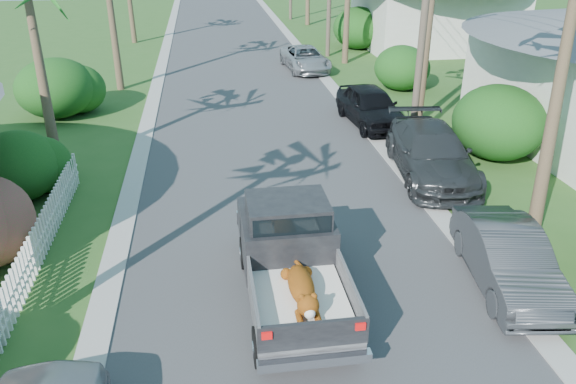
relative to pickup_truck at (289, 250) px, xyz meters
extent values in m
cube|color=#38383A|center=(0.33, 20.69, -1.00)|extent=(8.00, 100.00, 0.02)
cube|color=#A5A39E|center=(-3.97, 20.69, -0.98)|extent=(0.60, 100.00, 0.06)
cube|color=#A5A39E|center=(4.63, 20.69, -0.98)|extent=(0.60, 100.00, 0.06)
cylinder|color=black|center=(-0.85, -2.21, -0.63)|extent=(0.28, 0.76, 0.76)
cylinder|color=black|center=(0.85, -2.21, -0.63)|extent=(0.28, 0.76, 0.76)
cylinder|color=black|center=(-0.85, 1.04, -0.63)|extent=(0.28, 0.76, 0.76)
cylinder|color=black|center=(0.85, 1.04, -0.63)|extent=(0.28, 0.76, 0.76)
cube|color=slate|center=(0.00, -1.56, -0.39)|extent=(1.90, 2.40, 0.24)
cube|color=slate|center=(-0.92, -1.56, -0.01)|extent=(0.06, 2.40, 0.55)
cube|color=slate|center=(0.92, -1.56, -0.01)|extent=(0.06, 2.40, 0.55)
cube|color=black|center=(0.00, -2.73, -0.03)|extent=(1.92, 0.08, 0.52)
cube|color=silver|center=(0.00, -2.89, -0.46)|extent=(1.98, 0.18, 0.18)
cube|color=red|center=(-0.80, -2.78, 0.09)|extent=(0.18, 0.05, 0.14)
cube|color=red|center=(0.80, -2.78, 0.09)|extent=(0.18, 0.05, 0.14)
cube|color=black|center=(0.00, 0.29, 0.04)|extent=(1.94, 1.65, 1.10)
cube|color=black|center=(0.00, 0.29, 0.77)|extent=(1.70, 1.35, 0.55)
cube|color=black|center=(0.00, -0.38, 0.74)|extent=(1.60, 0.05, 0.45)
cube|color=black|center=(0.00, 1.54, -0.11)|extent=(1.94, 1.20, 0.80)
cube|color=white|center=(0.00, -1.56, -0.19)|extent=(1.70, 2.10, 0.16)
ellipsoid|color=orange|center=(0.00, -1.46, 0.11)|extent=(0.48, 1.25, 0.43)
sphere|color=orange|center=(0.00, -2.21, 0.19)|extent=(0.40, 0.40, 0.40)
ellipsoid|color=white|center=(0.00, -1.46, 0.01)|extent=(0.32, 0.86, 0.18)
imported|color=#34363A|center=(4.75, -0.52, -0.34)|extent=(1.95, 4.21, 1.34)
imported|color=#2B2E30|center=(5.33, 5.45, -0.24)|extent=(2.77, 5.54, 1.54)
imported|color=black|center=(4.87, 10.69, -0.26)|extent=(2.15, 4.56, 1.51)
imported|color=#A1A3A8|center=(3.93, 20.26, -0.38)|extent=(2.41, 4.66, 1.25)
cone|color=brown|center=(-6.47, 7.69, 2.09)|extent=(0.36, 0.61, 6.21)
cone|color=brown|center=(-5.67, 17.69, 2.99)|extent=(0.36, 0.36, 8.00)
cone|color=brown|center=(6.63, 1.69, 2.74)|extent=(0.36, 0.73, 7.51)
cone|color=brown|center=(6.93, 10.69, 1.99)|extent=(0.36, 0.54, 6.01)
ellipsoid|color=#123F14|center=(-7.07, 5.69, -0.01)|extent=(2.40, 2.64, 2.00)
ellipsoid|color=#123F14|center=(-7.67, 13.69, 0.19)|extent=(3.20, 3.52, 2.40)
ellipsoid|color=#123F14|center=(8.13, 6.69, 0.24)|extent=(3.00, 3.30, 2.50)
ellipsoid|color=#123F14|center=(7.83, 15.69, 0.04)|extent=(2.60, 2.86, 2.10)
ellipsoid|color=#123F14|center=(8.33, 25.69, 0.29)|extent=(3.20, 3.52, 2.60)
cube|color=white|center=(-5.67, 1.19, -0.51)|extent=(0.10, 11.00, 1.00)
cube|color=silver|center=(13.33, 25.69, 0.79)|extent=(9.00, 8.00, 3.60)
cylinder|color=brown|center=(5.93, 8.69, 3.49)|extent=(0.26, 0.26, 9.00)
camera|label=1|loc=(-1.53, -10.13, 6.25)|focal=35.00mm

